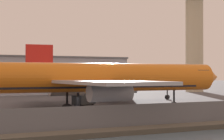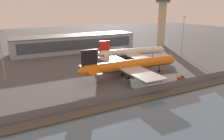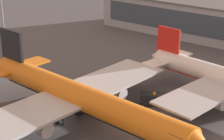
% 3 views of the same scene
% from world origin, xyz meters
% --- Properties ---
extents(ground_plane, '(500.00, 500.00, 0.00)m').
position_xyz_m(ground_plane, '(0.00, 0.00, 0.00)').
color(ground_plane, '#4C4C51').
extents(cargo_jet_orange, '(48.24, 41.44, 13.50)m').
position_xyz_m(cargo_jet_orange, '(2.61, 2.37, 5.15)').
color(cargo_jet_orange, orange).
rests_on(cargo_jet_orange, ground).
extents(ops_van, '(5.49, 4.65, 2.48)m').
position_xyz_m(ops_van, '(8.38, 16.77, 1.28)').
color(ops_van, '#1E2328').
rests_on(ops_van, ground).
extents(apron_light_mast_apron_east, '(3.20, 0.40, 20.25)m').
position_xyz_m(apron_light_mast_apron_east, '(-44.88, 20.76, 11.40)').
color(apron_light_mast_apron_east, '#93969B').
rests_on(apron_light_mast_apron_east, ground).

